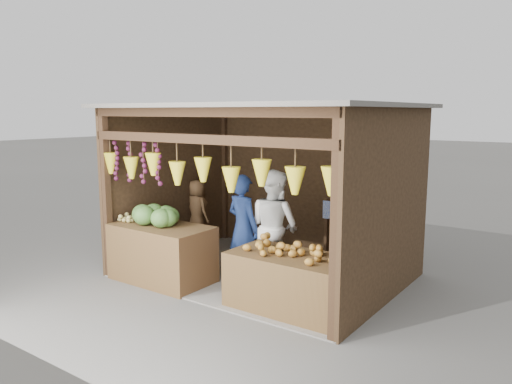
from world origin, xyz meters
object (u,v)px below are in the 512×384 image
counter_left (162,253)px  counter_right (290,283)px  man_standing (243,228)px  vendor_seated (197,210)px  woman_standing (274,226)px

counter_left → counter_right: counter_left is taller
counter_right → man_standing: man_standing is taller
vendor_seated → woman_standing: bearing=-175.9°
woman_standing → counter_right: bearing=146.7°
man_standing → woman_standing: size_ratio=0.95×
counter_right → woman_standing: bearing=133.7°
man_standing → woman_standing: 0.48m
woman_standing → man_standing: bearing=40.8°
vendor_seated → counter_right: bearing=170.9°
counter_left → woman_standing: woman_standing is taller
man_standing → counter_right: bearing=165.4°
counter_left → man_standing: bearing=36.1°
counter_right → woman_standing: woman_standing is taller
man_standing → vendor_seated: (-1.42, 0.56, 0.02)m
counter_left → counter_right: bearing=3.7°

